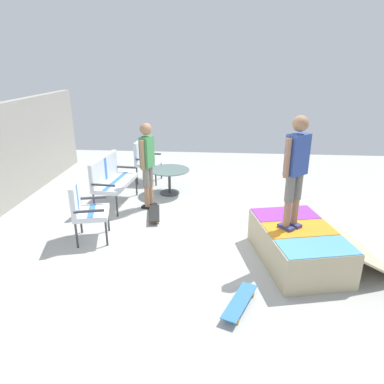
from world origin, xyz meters
The scene contains 10 objects.
ground_plane centered at (0.00, 0.00, -0.05)m, with size 12.00×12.00×0.10m, color #B2B2AD.
skate_ramp centered at (-0.59, -1.56, 0.28)m, with size 1.98×2.08×0.56m.
patio_bench centered at (1.41, 1.92, 0.62)m, with size 1.30×0.67×1.02m.
patio_chair_near_house centered at (2.95, 1.53, 0.61)m, with size 0.66×0.60×1.02m.
patio_chair_by_wall centered at (-0.17, 1.88, 0.61)m, with size 0.74×0.69×1.02m.
patio_table centered at (2.14, 0.79, 0.40)m, with size 0.90×0.90×0.57m.
person_watching centered at (1.31, 1.11, 1.02)m, with size 0.47×0.30×1.74m.
person_skater centered at (-0.58, -1.39, 1.50)m, with size 0.36×0.38×1.64m.
skateboard_by_bench centered at (0.80, 0.91, 0.08)m, with size 0.82×0.33×0.10m.
skateboard_spare centered at (-1.75, -0.63, 0.08)m, with size 0.82×0.49×0.10m.
Camera 1 is at (-5.42, -0.34, 2.89)m, focal length 33.32 mm.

